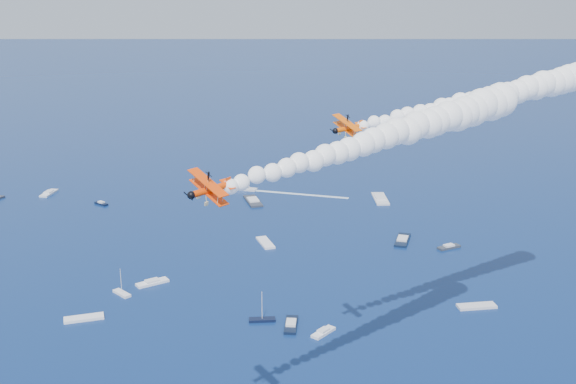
{
  "coord_description": "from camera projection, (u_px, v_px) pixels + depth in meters",
  "views": [
    {
      "loc": [
        -6.63,
        -85.27,
        82.87
      ],
      "look_at": [
        -3.92,
        23.31,
        50.34
      ],
      "focal_mm": 44.89,
      "sensor_mm": 36.0,
      "label": 1
    }
  ],
  "objects": [
    {
      "name": "biplane_trail",
      "position": [
        210.0,
        190.0,
        97.71
      ],
      "size": [
        10.78,
        11.33,
        7.24
      ],
      "primitive_type": null,
      "rotation": [
        -0.3,
        0.07,
        3.8
      ],
      "color": "#FF4005"
    },
    {
      "name": "smoke_trail_lead",
      "position": [
        490.0,
        97.0,
        141.79
      ],
      "size": [
        71.31,
        62.62,
        11.81
      ],
      "primitive_type": null,
      "rotation": [
        0.0,
        0.0,
        3.66
      ],
      "color": "white"
    },
    {
      "name": "spectator_boats",
      "position": [
        268.0,
        259.0,
        219.66
      ],
      "size": [
        222.21,
        162.09,
        0.7
      ],
      "color": "#2A2D38",
      "rests_on": "ground"
    },
    {
      "name": "boat_wakes",
      "position": [
        152.0,
        253.0,
        224.9
      ],
      "size": [
        156.72,
        181.82,
        0.04
      ],
      "color": "white",
      "rests_on": "ground"
    },
    {
      "name": "biplane_lead",
      "position": [
        348.0,
        128.0,
        125.61
      ],
      "size": [
        9.31,
        10.15,
        6.43
      ],
      "primitive_type": null,
      "rotation": [
        -0.27,
        0.07,
        3.66
      ],
      "color": "#FC5A05"
    },
    {
      "name": "smoke_trail_trail",
      "position": [
        385.0,
        137.0,
        117.71
      ],
      "size": [
        71.57,
        69.67,
        11.81
      ],
      "primitive_type": null,
      "rotation": [
        0.0,
        0.0,
        3.8
      ],
      "color": "white"
    }
  ]
}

